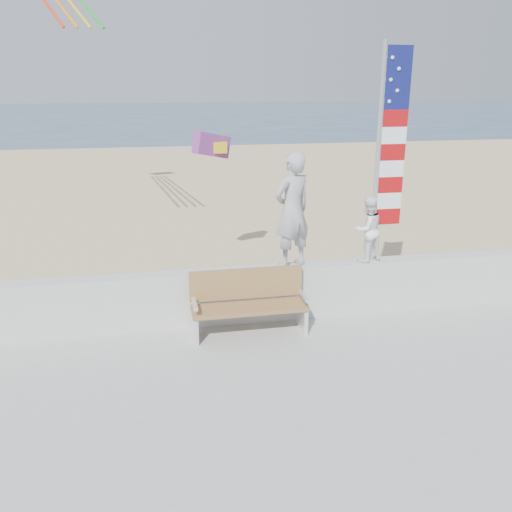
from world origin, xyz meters
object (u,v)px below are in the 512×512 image
(adult, at_px, (292,210))
(flag, at_px, (386,146))
(child, at_px, (368,229))
(bench, at_px, (248,302))

(adult, xyz_separation_m, flag, (1.52, -0.00, 0.98))
(adult, relative_size, child, 1.70)
(child, bearing_deg, bench, -4.01)
(child, relative_size, bench, 0.61)
(adult, relative_size, flag, 0.53)
(child, distance_m, flag, 1.38)
(adult, xyz_separation_m, child, (1.30, 0.00, -0.38))
(adult, height_order, child, adult)
(flag, bearing_deg, child, 179.93)
(child, xyz_separation_m, flag, (0.22, -0.00, 1.36))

